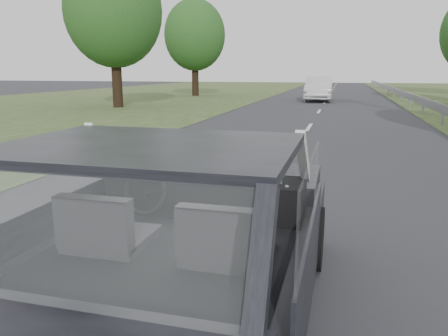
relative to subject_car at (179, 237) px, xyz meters
The scene contains 10 objects.
ground 0.72m from the subject_car, ahead, with size 140.00×140.00×0.00m, color #303134.
subject_car is the anchor object (origin of this frame).
dashboard 0.64m from the subject_car, 90.00° to the left, with size 1.58×0.45×0.30m, color black.
driver_seat 0.52m from the subject_car, 144.06° to the right, with size 0.50×0.72×0.42m, color black.
passenger_seat 0.52m from the subject_car, 35.94° to the right, with size 0.50×0.72×0.42m, color black.
steering_wheel 0.55m from the subject_car, 140.48° to the left, with size 0.36×0.36×0.04m, color black.
cat 0.74m from the subject_car, 76.73° to the left, with size 0.58×0.18×0.26m, color slate.
other_car 25.50m from the subject_car, 91.02° to the left, with size 1.79×4.52×1.49m, color silver.
tree_5 20.63m from the subject_car, 119.68° to the left, with size 4.80×4.80×7.28m, color #1F571B, non-canonical shape.
tree_6 30.55m from the subject_car, 108.59° to the left, with size 4.46×4.46×6.76m, color #1F571B, non-canonical shape.
Camera 1 is at (1.04, -2.64, 1.84)m, focal length 35.00 mm.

